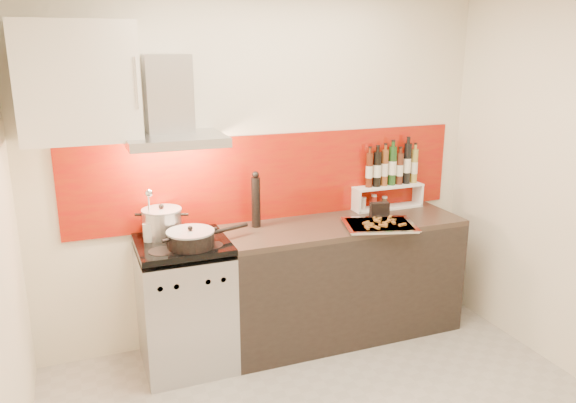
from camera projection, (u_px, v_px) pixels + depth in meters
name	position (u px, v px, depth m)	size (l,w,h in m)	color
back_wall	(266.00, 167.00, 4.14)	(3.40, 0.02, 2.60)	silver
backsplash	(273.00, 177.00, 4.17)	(3.00, 0.02, 0.64)	#9E2608
range_stove	(185.00, 305.00, 3.85)	(0.60, 0.60, 0.91)	#B7B7BA
counter	(342.00, 279.00, 4.27)	(1.80, 0.60, 0.90)	black
range_hood	(171.00, 113.00, 3.63)	(0.62, 0.50, 0.61)	#B7B7BA
upper_cabinet	(78.00, 82.00, 3.37)	(0.70, 0.35, 0.72)	white
stock_pot	(162.00, 223.00, 3.79)	(0.27, 0.27, 0.23)	#B7B7BA
saute_pan	(192.00, 238.00, 3.61)	(0.58, 0.31, 0.14)	black
utensil_jar	(149.00, 226.00, 3.69)	(0.08, 0.12, 0.38)	silver
pepper_mill	(256.00, 200.00, 4.00)	(0.06, 0.06, 0.41)	black
step_shelf	(390.00, 178.00, 4.46)	(0.59, 0.16, 0.52)	white
caddy_box	(379.00, 210.00, 4.24)	(0.14, 0.06, 0.12)	black
baking_tray	(380.00, 225.00, 4.04)	(0.59, 0.51, 0.03)	silver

